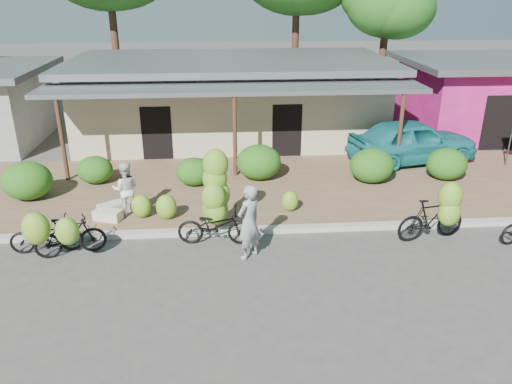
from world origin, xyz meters
TOP-DOWN VIEW (x-y plane):
  - ground at (0.00, 0.00)m, footprint 100.00×100.00m
  - sidewalk at (0.00, 5.00)m, footprint 60.00×6.00m
  - curb at (0.00, 2.00)m, footprint 60.00×0.25m
  - shop_main at (0.00, 10.93)m, footprint 13.00×8.50m
  - shop_pink at (10.50, 10.99)m, footprint 6.00×6.00m
  - tree_near_right at (7.31, 14.61)m, footprint 4.09×3.89m
  - hedge_0 at (-6.31, 4.54)m, footprint 1.48×1.33m
  - hedge_1 at (-4.59, 5.73)m, footprint 1.15×1.03m
  - hedge_2 at (-1.37, 5.32)m, footprint 1.15×1.04m
  - hedge_3 at (0.76, 5.72)m, footprint 1.49×1.34m
  - hedge_4 at (4.42, 5.15)m, footprint 1.44×1.30m
  - hedge_5 at (6.97, 5.22)m, footprint 1.34×1.20m
  - bike_far_left at (-4.81, 1.22)m, footprint 1.78×1.29m
  - bike_left at (-4.16, 1.05)m, footprint 1.75×1.30m
  - bike_center at (-0.66, 1.72)m, footprint 1.97×1.27m
  - bike_right at (4.89, 1.17)m, footprint 1.96×1.31m
  - loose_banana_a at (-2.73, 2.95)m, footprint 0.54×0.46m
  - loose_banana_b at (-2.03, 2.80)m, footprint 0.57×0.49m
  - loose_banana_c at (1.45, 3.07)m, footprint 0.48×0.41m
  - sack_near at (-3.57, 3.30)m, footprint 0.92×0.82m
  - sack_far at (-3.65, 2.86)m, footprint 0.83×0.59m
  - vendor at (0.13, 0.74)m, footprint 0.81×0.79m
  - bystander at (-3.15, 3.17)m, footprint 0.79×0.64m
  - teal_van at (6.44, 7.00)m, footprint 4.94×2.75m

SIDE VIEW (x-z plane):
  - ground at x=0.00m, z-range 0.00..0.00m
  - sidewalk at x=0.00m, z-range 0.00..0.12m
  - curb at x=0.00m, z-range 0.00..0.15m
  - sack_far at x=-3.65m, z-range 0.12..0.40m
  - sack_near at x=-3.57m, z-range 0.12..0.42m
  - loose_banana_c at x=1.45m, z-range 0.12..0.72m
  - loose_banana_a at x=-2.73m, z-range 0.12..0.79m
  - loose_banana_b at x=-2.03m, z-range 0.12..0.83m
  - hedge_1 at x=-4.59m, z-range 0.12..1.02m
  - bike_far_left at x=-4.81m, z-range -0.11..1.25m
  - hedge_2 at x=-1.37m, z-range 0.12..1.02m
  - bike_left at x=-4.16m, z-range -0.07..1.23m
  - hedge_5 at x=6.97m, z-range 0.12..1.16m
  - hedge_4 at x=4.42m, z-range 0.12..1.24m
  - hedge_0 at x=-6.31m, z-range 0.12..1.27m
  - hedge_3 at x=0.76m, z-range 0.12..1.28m
  - bike_right at x=4.89m, z-range -0.16..1.65m
  - bystander at x=-3.15m, z-range 0.12..1.66m
  - bike_center at x=-0.66m, z-range -0.27..2.09m
  - teal_van at x=6.44m, z-range 0.12..1.71m
  - vendor at x=0.13m, z-range 0.00..1.88m
  - shop_pink at x=10.50m, z-range 0.05..3.30m
  - shop_main at x=0.00m, z-range 0.05..3.40m
  - tree_near_right at x=7.31m, z-range 1.94..8.87m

